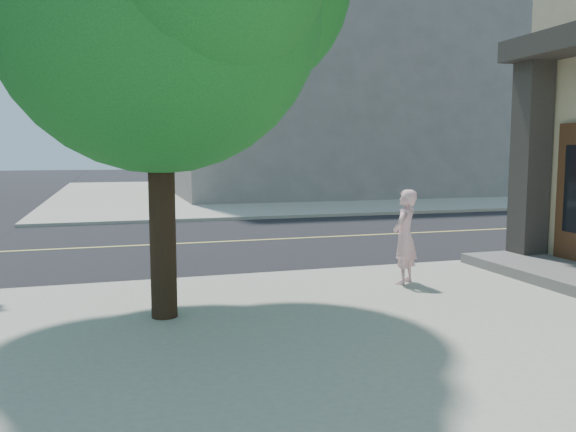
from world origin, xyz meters
name	(u,v)px	position (x,y,z in m)	size (l,w,h in m)	color
road_ew	(31,251)	(0.00, 4.50, 0.01)	(140.00, 9.00, 0.01)	black
sidewalk_ne	(321,191)	(13.50, 21.50, 0.06)	(29.00, 25.00, 0.12)	#9B9B8A
filler_ne	(327,68)	(14.00, 22.00, 7.12)	(18.00, 16.00, 14.00)	slate
man_on_phone	(405,237)	(6.44, -1.52, 0.90)	(0.57, 0.37, 1.56)	beige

